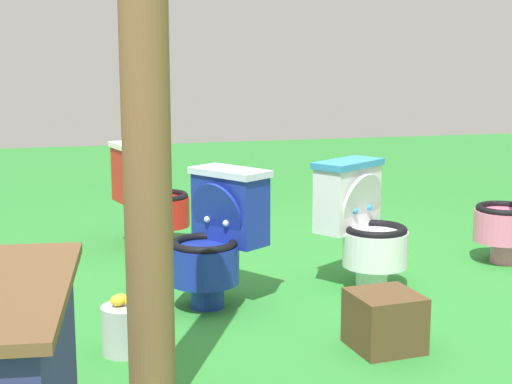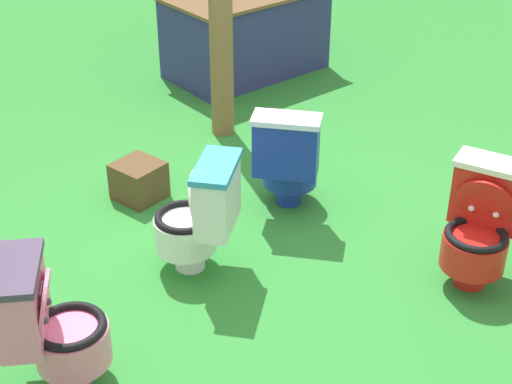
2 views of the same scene
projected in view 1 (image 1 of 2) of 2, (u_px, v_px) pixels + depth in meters
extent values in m
plane|color=#2D8433|center=(289.00, 289.00, 4.54)|extent=(14.00, 14.00, 0.00)
cylinder|color=#192D9E|center=(207.00, 294.00, 4.21)|extent=(0.25, 0.25, 0.14)
cylinder|color=#192D9E|center=(204.00, 264.00, 4.17)|extent=(0.51, 0.51, 0.20)
torus|color=black|center=(204.00, 243.00, 4.15)|extent=(0.49, 0.49, 0.04)
cylinder|color=silver|center=(204.00, 253.00, 4.16)|extent=(0.33, 0.33, 0.01)
cube|color=#192D9E|center=(230.00, 209.00, 4.27)|extent=(0.39, 0.45, 0.37)
cube|color=silver|center=(230.00, 172.00, 4.23)|extent=(0.42, 0.48, 0.04)
cube|color=#8CE0E5|center=(217.00, 203.00, 4.18)|extent=(0.07, 0.10, 0.08)
cylinder|color=#192D9E|center=(217.00, 215.00, 4.20)|extent=(0.27, 0.34, 0.35)
sphere|color=silver|center=(226.00, 223.00, 4.15)|extent=(0.04, 0.04, 0.04)
sphere|color=silver|center=(207.00, 219.00, 4.25)|extent=(0.04, 0.04, 0.04)
cylinder|color=white|center=(372.00, 277.00, 4.53)|extent=(0.25, 0.25, 0.14)
cylinder|color=white|center=(375.00, 249.00, 4.49)|extent=(0.51, 0.51, 0.20)
torus|color=black|center=(376.00, 229.00, 4.47)|extent=(0.49, 0.49, 0.04)
cylinder|color=#338CBF|center=(376.00, 238.00, 4.48)|extent=(0.33, 0.33, 0.01)
cube|color=white|center=(347.00, 198.00, 4.57)|extent=(0.45, 0.39, 0.37)
cube|color=#338CBF|center=(348.00, 164.00, 4.53)|extent=(0.48, 0.42, 0.04)
cube|color=#8CE0E5|center=(362.00, 192.00, 4.49)|extent=(0.10, 0.07, 0.08)
cylinder|color=white|center=(362.00, 203.00, 4.51)|extent=(0.34, 0.27, 0.35)
sphere|color=#338CBF|center=(369.00, 207.00, 4.56)|extent=(0.04, 0.04, 0.04)
sphere|color=#338CBF|center=(355.00, 211.00, 4.46)|extent=(0.04, 0.04, 0.04)
cylinder|color=red|center=(161.00, 236.00, 5.51)|extent=(0.22, 0.22, 0.14)
cylinder|color=red|center=(163.00, 212.00, 5.49)|extent=(0.45, 0.45, 0.20)
torus|color=black|center=(163.00, 196.00, 5.47)|extent=(0.43, 0.43, 0.04)
cylinder|color=white|center=(163.00, 203.00, 5.48)|extent=(0.29, 0.29, 0.01)
cube|color=red|center=(135.00, 176.00, 5.34)|extent=(0.29, 0.45, 0.37)
cube|color=white|center=(134.00, 146.00, 5.31)|extent=(0.32, 0.47, 0.04)
cube|color=#8CE0E5|center=(148.00, 168.00, 5.38)|extent=(0.04, 0.11, 0.08)
cylinder|color=red|center=(149.00, 177.00, 5.39)|extent=(0.18, 0.36, 0.35)
sphere|color=white|center=(146.00, 181.00, 5.46)|extent=(0.04, 0.04, 0.04)
sphere|color=white|center=(153.00, 184.00, 5.34)|extent=(0.04, 0.04, 0.04)
cylinder|color=pink|center=(505.00, 252.00, 5.08)|extent=(0.25, 0.25, 0.14)
cylinder|color=pink|center=(503.00, 226.00, 5.06)|extent=(0.52, 0.52, 0.20)
torus|color=black|center=(504.00, 209.00, 5.04)|extent=(0.50, 0.50, 0.04)
cylinder|color=#3F334C|center=(504.00, 217.00, 5.05)|extent=(0.34, 0.34, 0.01)
cylinder|color=brown|center=(147.00, 154.00, 2.89)|extent=(0.18, 0.18, 1.97)
cube|color=brown|center=(385.00, 321.00, 3.63)|extent=(0.32, 0.33, 0.26)
cylinder|color=#B7B7BF|center=(126.00, 329.00, 3.58)|extent=(0.22, 0.22, 0.22)
ellipsoid|color=yellow|center=(121.00, 299.00, 3.56)|extent=(0.07, 0.05, 0.05)
ellipsoid|color=yellow|center=(133.00, 301.00, 3.54)|extent=(0.07, 0.05, 0.05)
ellipsoid|color=yellow|center=(118.00, 300.00, 3.54)|extent=(0.07, 0.05, 0.05)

